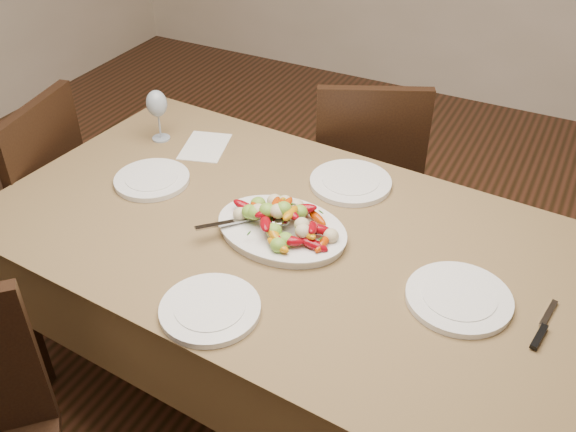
% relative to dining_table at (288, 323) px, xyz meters
% --- Properties ---
extents(floor, '(6.00, 6.00, 0.00)m').
position_rel_dining_table_xyz_m(floor, '(-0.16, -0.23, -0.38)').
color(floor, '#3C2112').
rests_on(floor, ground).
extents(dining_table, '(1.91, 1.17, 0.76)m').
position_rel_dining_table_xyz_m(dining_table, '(0.00, 0.00, 0.00)').
color(dining_table, brown).
rests_on(dining_table, ground).
extents(chair_far, '(0.56, 0.56, 0.95)m').
position_rel_dining_table_xyz_m(chair_far, '(-0.07, 0.85, 0.10)').
color(chair_far, black).
rests_on(chair_far, ground).
extents(chair_left, '(0.49, 0.49, 0.95)m').
position_rel_dining_table_xyz_m(chair_left, '(-1.18, -0.02, 0.10)').
color(chair_left, black).
rests_on(chair_left, ground).
extents(serving_platter, '(0.41, 0.32, 0.02)m').
position_rel_dining_table_xyz_m(serving_platter, '(-0.01, -0.02, 0.39)').
color(serving_platter, white).
rests_on(serving_platter, dining_table).
extents(roasted_vegetables, '(0.34, 0.24, 0.09)m').
position_rel_dining_table_xyz_m(roasted_vegetables, '(-0.01, -0.02, 0.45)').
color(roasted_vegetables, maroon).
rests_on(roasted_vegetables, serving_platter).
extents(serving_spoon, '(0.26, 0.22, 0.03)m').
position_rel_dining_table_xyz_m(serving_spoon, '(-0.08, -0.05, 0.43)').
color(serving_spoon, '#9EA0A8').
rests_on(serving_spoon, serving_platter).
extents(plate_left, '(0.25, 0.25, 0.02)m').
position_rel_dining_table_xyz_m(plate_left, '(-0.53, 0.04, 0.39)').
color(plate_left, white).
rests_on(plate_left, dining_table).
extents(plate_right, '(0.28, 0.28, 0.02)m').
position_rel_dining_table_xyz_m(plate_right, '(0.53, -0.06, 0.39)').
color(plate_right, white).
rests_on(plate_right, dining_table).
extents(plate_far, '(0.27, 0.27, 0.02)m').
position_rel_dining_table_xyz_m(plate_far, '(0.06, 0.33, 0.39)').
color(plate_far, white).
rests_on(plate_far, dining_table).
extents(plate_near, '(0.26, 0.26, 0.02)m').
position_rel_dining_table_xyz_m(plate_near, '(-0.02, -0.39, 0.39)').
color(plate_near, white).
rests_on(plate_near, dining_table).
extents(wine_glass, '(0.08, 0.08, 0.20)m').
position_rel_dining_table_xyz_m(wine_glass, '(-0.68, 0.29, 0.48)').
color(wine_glass, '#8C99A5').
rests_on(wine_glass, dining_table).
extents(menu_card, '(0.20, 0.24, 0.00)m').
position_rel_dining_table_xyz_m(menu_card, '(-0.50, 0.32, 0.38)').
color(menu_card, silver).
rests_on(menu_card, dining_table).
extents(table_knife, '(0.05, 0.20, 0.01)m').
position_rel_dining_table_xyz_m(table_knife, '(0.74, -0.06, 0.38)').
color(table_knife, '#9EA0A8').
rests_on(table_knife, dining_table).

